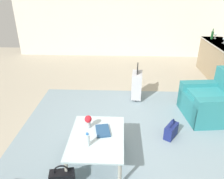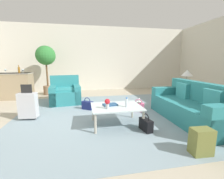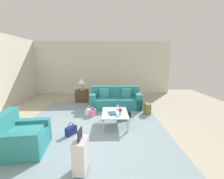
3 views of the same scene
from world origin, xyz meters
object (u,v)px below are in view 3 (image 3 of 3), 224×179
at_px(handbag_white, 90,112).
at_px(backpack_olive, 147,109).
at_px(handbag_navy, 71,130).
at_px(coffee_table, 115,114).
at_px(side_table, 82,96).
at_px(flower_vase, 120,111).
at_px(handbag_pink, 93,113).
at_px(armchair, 20,138).
at_px(couch, 115,100).
at_px(water_bottle, 118,107).
at_px(suitcase_silver, 81,154).
at_px(table_lamp, 82,81).
at_px(coffee_table_book, 112,113).
at_px(handbag_black, 126,115).

relative_size(handbag_white, backpack_olive, 0.89).
distance_m(handbag_white, handbag_navy, 1.50).
xyz_separation_m(coffee_table, side_table, (2.80, 1.50, -0.09)).
xyz_separation_m(flower_vase, handbag_pink, (1.03, 0.93, -0.42)).
bearing_deg(handbag_pink, handbag_navy, 162.26).
distance_m(coffee_table, side_table, 3.18).
distance_m(armchair, handbag_white, 2.53).
bearing_deg(armchair, couch, -36.28).
bearing_deg(couch, side_table, 57.75).
distance_m(armchair, water_bottle, 2.74).
bearing_deg(handbag_white, suitcase_silver, -176.10).
bearing_deg(couch, armchair, 143.72).
bearing_deg(table_lamp, couch, -122.25).
relative_size(table_lamp, handbag_white, 1.49).
xyz_separation_m(coffee_table, handbag_navy, (-0.60, 1.23, -0.25)).
height_order(couch, water_bottle, couch).
distance_m(armchair, backpack_olive, 4.16).
xyz_separation_m(handbag_pink, handbag_white, (0.07, 0.11, 0.00)).
distance_m(armchair, coffee_table_book, 2.41).
xyz_separation_m(water_bottle, backpack_olive, (0.80, -1.19, -0.33)).
distance_m(couch, water_bottle, 1.60).
bearing_deg(handbag_white, coffee_table, -134.22).
distance_m(coffee_table, flower_vase, 0.32).
xyz_separation_m(water_bottle, handbag_navy, (-0.80, 1.33, -0.39)).
height_order(couch, table_lamp, table_lamp).
relative_size(handbag_pink, handbag_navy, 1.00).
distance_m(handbag_black, handbag_white, 1.35).
distance_m(flower_vase, handbag_black, 0.89).
bearing_deg(table_lamp, flower_vase, -151.35).
bearing_deg(armchair, backpack_olive, -56.32).
distance_m(couch, coffee_table, 1.79).
height_order(coffee_table_book, side_table, side_table).
distance_m(coffee_table, backpack_olive, 1.64).
bearing_deg(armchair, coffee_table, -58.97).
relative_size(coffee_table, water_bottle, 5.24).
bearing_deg(flower_vase, table_lamp, 28.65).
xyz_separation_m(flower_vase, handbag_navy, (-0.38, 1.38, -0.42)).
bearing_deg(coffee_table_book, handbag_pink, 25.62).
distance_m(side_table, handbag_navy, 3.41).
bearing_deg(coffee_table, water_bottle, -26.57).
height_order(coffee_table_book, flower_vase, flower_vase).
distance_m(coffee_table, handbag_black, 0.70).
xyz_separation_m(flower_vase, side_table, (3.02, 1.65, -0.26)).
xyz_separation_m(armchair, backpack_olive, (2.31, -3.46, -0.11)).
distance_m(couch, handbag_black, 1.32).
relative_size(coffee_table, suitcase_silver, 1.26).
bearing_deg(table_lamp, coffee_table, -151.82).
xyz_separation_m(coffee_table_book, handbag_black, (0.64, -0.49, -0.31)).
bearing_deg(handbag_navy, coffee_table_book, -67.54).
xyz_separation_m(coffee_table_book, suitcase_silver, (-1.88, 0.62, -0.08)).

